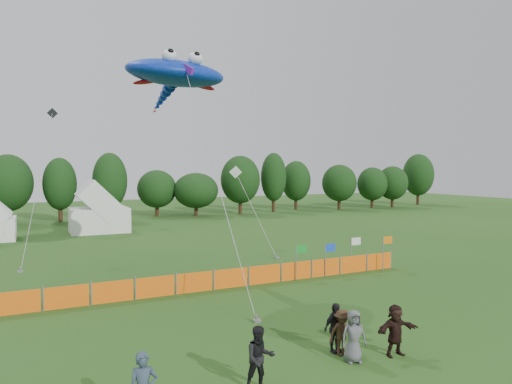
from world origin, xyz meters
name	(u,v)px	position (x,y,z in m)	size (l,w,h in m)	color
ground	(332,351)	(0.00, 0.00, 0.00)	(160.00, 160.00, 0.00)	#234C16
treeline	(130,185)	(1.61, 44.93, 4.18)	(104.57, 8.78, 8.36)	#382314
tent_right	(99,212)	(-3.45, 34.30, 1.97)	(5.52, 4.42, 3.90)	white
barrier_fence	(231,278)	(0.08, 9.20, 0.50)	(21.90, 0.06, 1.00)	orange
flag_row	(343,252)	(7.21, 9.07, 1.36)	(6.73, 0.61, 2.10)	gray
spectator_b	(260,358)	(-3.47, -1.38, 0.91)	(0.89, 0.69, 1.82)	black
spectator_c	(342,333)	(0.06, -0.47, 0.78)	(1.01, 0.58, 1.56)	#352215
spectator_d	(335,328)	(0.02, -0.13, 0.85)	(0.99, 0.41, 1.69)	black
spectator_e	(354,336)	(0.09, -1.04, 0.85)	(0.83, 0.54, 1.70)	#56575C
spectator_f	(395,330)	(1.66, -1.26, 0.86)	(1.60, 0.51, 1.73)	black
stingray_kite	(175,75)	(-1.93, 12.39, 11.45)	(6.37, 15.87, 12.50)	#0E34CA
small_kite_white	(247,197)	(6.01, 19.91, 4.05)	(1.06, 7.55, 6.50)	white
small_kite_dark	(40,176)	(-8.78, 21.56, 5.73)	(2.74, 6.72, 10.76)	black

